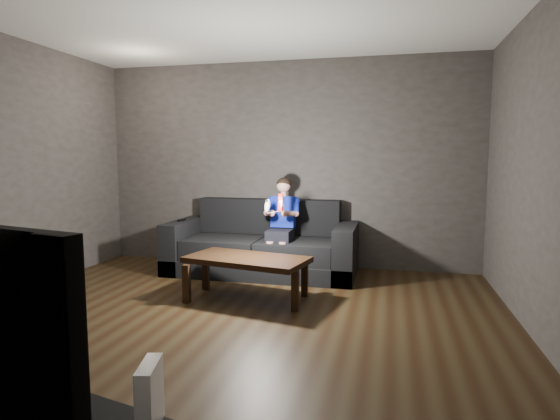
# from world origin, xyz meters

# --- Properties ---
(floor) EXTENTS (5.00, 5.00, 0.00)m
(floor) POSITION_xyz_m (0.00, 0.00, 0.00)
(floor) COLOR black
(floor) RESTS_ON ground
(back_wall) EXTENTS (5.00, 0.04, 2.70)m
(back_wall) POSITION_xyz_m (0.00, 2.50, 1.35)
(back_wall) COLOR #33312D
(back_wall) RESTS_ON ground
(sofa) EXTENTS (2.33, 1.01, 0.90)m
(sofa) POSITION_xyz_m (-0.18, 2.00, 0.29)
(sofa) COLOR black
(sofa) RESTS_ON floor
(child) EXTENTS (0.43, 0.53, 1.06)m
(child) POSITION_xyz_m (0.08, 1.93, 0.73)
(child) COLOR black
(child) RESTS_ON sofa
(wii_remote_red) EXTENTS (0.05, 0.07, 0.20)m
(wii_remote_red) POSITION_xyz_m (0.16, 1.52, 0.94)
(wii_remote_red) COLOR red
(wii_remote_red) RESTS_ON child
(nunchuk_white) EXTENTS (0.09, 0.11, 0.16)m
(nunchuk_white) POSITION_xyz_m (0.01, 1.52, 0.90)
(nunchuk_white) COLOR white
(nunchuk_white) RESTS_ON child
(wii_remote_black) EXTENTS (0.05, 0.15, 0.03)m
(wii_remote_black) POSITION_xyz_m (-1.23, 1.91, 0.65)
(wii_remote_black) COLOR black
(wii_remote_black) RESTS_ON sofa
(coffee_table) EXTENTS (1.31, 0.84, 0.44)m
(coffee_table) POSITION_xyz_m (-0.03, 0.87, 0.38)
(coffee_table) COLOR black
(coffee_table) RESTS_ON floor
(wii_console) EXTENTS (0.09, 0.18, 0.22)m
(wii_console) POSITION_xyz_m (0.62, -2.27, 0.67)
(wii_console) COLOR white
(wii_console) RESTS_ON media_console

